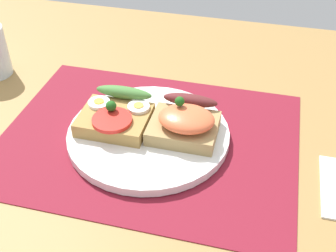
% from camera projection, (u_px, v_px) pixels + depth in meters
% --- Properties ---
extents(ground_plane, '(1.20, 0.90, 0.03)m').
position_uv_depth(ground_plane, '(149.00, 147.00, 0.66)').
color(ground_plane, olive).
extents(placemat, '(0.44, 0.34, 0.00)m').
position_uv_depth(placemat, '(149.00, 138.00, 0.65)').
color(placemat, maroon).
rests_on(placemat, ground_plane).
extents(plate, '(0.24, 0.24, 0.01)m').
position_uv_depth(plate, '(149.00, 134.00, 0.64)').
color(plate, white).
rests_on(plate, placemat).
extents(sandwich_egg_tomato, '(0.10, 0.10, 0.04)m').
position_uv_depth(sandwich_egg_tomato, '(116.00, 115.00, 0.64)').
color(sandwich_egg_tomato, '#A98143').
rests_on(sandwich_egg_tomato, plate).
extents(sandwich_salmon, '(0.10, 0.10, 0.06)m').
position_uv_depth(sandwich_salmon, '(185.00, 121.00, 0.62)').
color(sandwich_salmon, tan).
rests_on(sandwich_salmon, plate).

